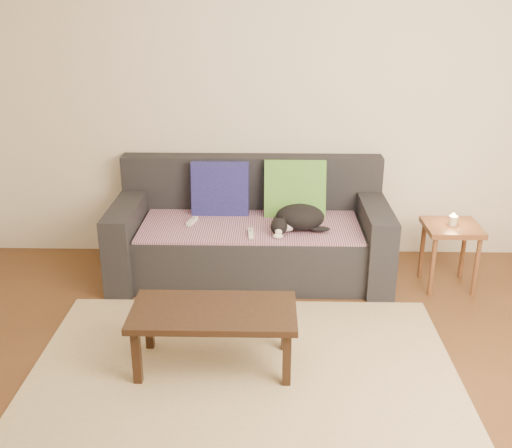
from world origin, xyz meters
name	(u,v)px	position (x,y,z in m)	size (l,w,h in m)	color
ground	(242,392)	(0.00, 0.00, 0.00)	(4.50, 4.50, 0.00)	brown
back_wall	(252,100)	(0.00, 2.00, 1.30)	(4.50, 0.04, 2.60)	beige
sofa	(251,236)	(0.00, 1.57, 0.31)	(2.10, 0.94, 0.87)	#232328
throw_blanket	(250,226)	(0.00, 1.48, 0.43)	(1.66, 0.74, 0.02)	#47294E
cushion_navy	(220,190)	(-0.25, 1.74, 0.63)	(0.45, 0.11, 0.45)	#131352
cushion_green	(295,191)	(0.35, 1.74, 0.63)	(0.48, 0.12, 0.48)	#0D573C
cat	(298,218)	(0.36, 1.37, 0.53)	(0.44, 0.34, 0.19)	black
wii_remote_a	(192,221)	(-0.45, 1.50, 0.46)	(0.15, 0.04, 0.03)	white
wii_remote_b	(251,233)	(0.01, 1.26, 0.46)	(0.15, 0.04, 0.03)	white
side_table	(451,236)	(1.49, 1.36, 0.41)	(0.40, 0.40, 0.50)	brown
candle	(453,220)	(1.49, 1.36, 0.53)	(0.06, 0.06, 0.09)	beige
rug	(243,375)	(0.00, 0.15, 0.01)	(2.50, 1.80, 0.01)	tan
coffee_table	(214,317)	(-0.17, 0.25, 0.33)	(0.96, 0.48, 0.38)	black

